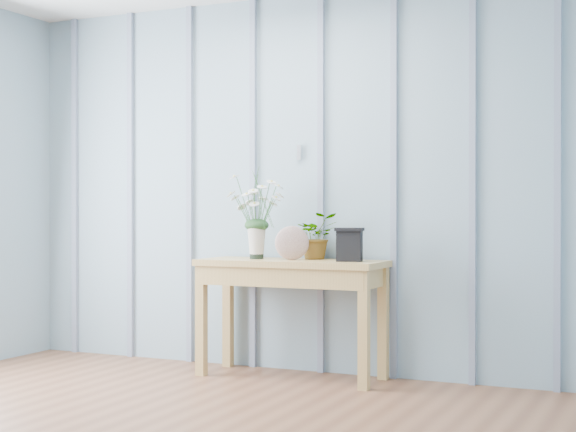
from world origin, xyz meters
The scene contains 6 objects.
room_shell centered at (0.00, 0.92, 1.99)m, with size 4.00×4.50×2.50m.
sideboard centered at (0.14, 1.99, 0.64)m, with size 1.20×0.45×0.75m.
daisy_vase centered at (-0.11, 2.00, 1.11)m, with size 0.40×0.30×0.57m.
spider_plant centered at (0.26, 2.14, 0.90)m, with size 0.27×0.23×0.30m, color #1A3C1C.
felt_disc_vessel centered at (0.16, 1.97, 0.86)m, with size 0.22×0.06×0.22m, color brown.
carved_box centered at (0.54, 1.99, 0.86)m, with size 0.19×0.17×0.21m.
Camera 1 is at (2.46, -3.11, 1.07)m, focal length 55.00 mm.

